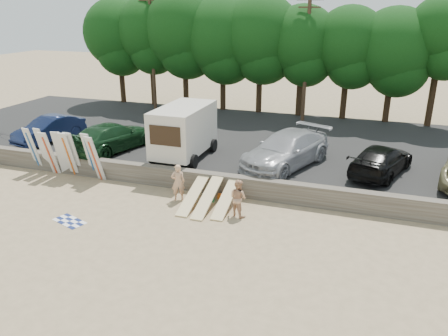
% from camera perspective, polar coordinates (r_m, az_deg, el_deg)
% --- Properties ---
extents(ground, '(120.00, 120.00, 0.00)m').
position_cam_1_polar(ground, '(18.87, -3.83, -6.71)').
color(ground, tan).
rests_on(ground, ground).
extents(seawall, '(44.00, 0.50, 1.00)m').
position_cam_1_polar(seawall, '(21.21, -0.79, -2.01)').
color(seawall, '#6B6356').
rests_on(seawall, ground).
extents(parking_lot, '(44.00, 14.50, 0.70)m').
position_cam_1_polar(parking_lot, '(28.03, 4.32, 3.27)').
color(parking_lot, '#282828').
rests_on(parking_lot, ground).
extents(treeline, '(33.61, 6.40, 9.34)m').
position_cam_1_polar(treeline, '(34.10, 5.09, 16.80)').
color(treeline, '#382616').
rests_on(treeline, parking_lot).
extents(utility_poles, '(25.80, 0.26, 9.00)m').
position_cam_1_polar(utility_poles, '(31.96, 10.73, 14.41)').
color(utility_poles, '#473321').
rests_on(utility_poles, parking_lot).
extents(box_trailer, '(2.60, 4.54, 2.85)m').
position_cam_1_polar(box_trailer, '(23.87, -5.30, 5.05)').
color(box_trailer, beige).
rests_on(box_trailer, parking_lot).
extents(car_0, '(2.52, 4.80, 1.50)m').
position_cam_1_polar(car_0, '(29.09, -21.87, 4.74)').
color(car_0, '#111C3E').
rests_on(car_0, parking_lot).
extents(car_1, '(3.48, 5.92, 1.61)m').
position_cam_1_polar(car_1, '(26.04, -14.37, 3.99)').
color(car_1, '#123319').
rests_on(car_1, parking_lot).
extents(car_2, '(4.52, 6.51, 1.75)m').
position_cam_1_polar(car_2, '(22.90, 8.09, 2.38)').
color(car_2, '#A5A5AA').
rests_on(car_2, parking_lot).
extents(car_3, '(3.50, 5.31, 1.43)m').
position_cam_1_polar(car_3, '(23.01, 19.83, 1.00)').
color(car_3, black).
rests_on(car_3, parking_lot).
extents(surfboard_upright_0, '(0.60, 0.76, 2.54)m').
position_cam_1_polar(surfboard_upright_0, '(25.89, -23.66, 2.23)').
color(surfboard_upright_0, silver).
rests_on(surfboard_upright_0, ground).
extents(surfboard_upright_1, '(0.59, 0.69, 2.55)m').
position_cam_1_polar(surfboard_upright_1, '(25.52, -22.50, 2.18)').
color(surfboard_upright_1, silver).
rests_on(surfboard_upright_1, ground).
extents(surfboard_upright_2, '(0.52, 0.85, 2.50)m').
position_cam_1_polar(surfboard_upright_2, '(24.93, -21.83, 1.79)').
color(surfboard_upright_2, silver).
rests_on(surfboard_upright_2, ground).
extents(surfboard_upright_3, '(0.60, 0.77, 2.53)m').
position_cam_1_polar(surfboard_upright_3, '(24.66, -20.52, 1.82)').
color(surfboard_upright_3, silver).
rests_on(surfboard_upright_3, ground).
extents(surfboard_upright_4, '(0.52, 0.77, 2.52)m').
position_cam_1_polar(surfboard_upright_4, '(24.32, -19.63, 1.66)').
color(surfboard_upright_4, silver).
rests_on(surfboard_upright_4, ground).
extents(surfboard_upright_5, '(0.52, 0.74, 2.53)m').
position_cam_1_polar(surfboard_upright_5, '(24.30, -19.07, 1.72)').
color(surfboard_upright_5, silver).
rests_on(surfboard_upright_5, ground).
extents(surfboard_upright_6, '(0.57, 0.70, 2.55)m').
position_cam_1_polar(surfboard_upright_6, '(23.71, -17.07, 1.52)').
color(surfboard_upright_6, silver).
rests_on(surfboard_upright_6, ground).
extents(surfboard_upright_7, '(0.61, 0.86, 2.51)m').
position_cam_1_polar(surfboard_upright_7, '(23.27, -16.48, 1.18)').
color(surfboard_upright_7, silver).
rests_on(surfboard_upright_7, ground).
extents(surfboard_low_0, '(0.56, 2.90, 0.92)m').
position_cam_1_polar(surfboard_low_0, '(20.09, -4.04, -3.52)').
color(surfboard_low_0, beige).
rests_on(surfboard_low_0, ground).
extents(surfboard_low_1, '(0.56, 2.88, 0.97)m').
position_cam_1_polar(surfboard_low_1, '(19.73, -2.16, -3.85)').
color(surfboard_low_1, beige).
rests_on(surfboard_low_1, ground).
extents(surfboard_low_2, '(0.56, 2.88, 0.97)m').
position_cam_1_polar(surfboard_low_2, '(19.69, 0.35, -3.88)').
color(surfboard_low_2, beige).
rests_on(surfboard_low_2, ground).
extents(beachgoer_a, '(0.76, 0.66, 1.76)m').
position_cam_1_polar(beachgoer_a, '(20.43, -6.03, -1.86)').
color(beachgoer_a, tan).
rests_on(beachgoer_a, ground).
extents(beachgoer_b, '(1.00, 0.92, 1.67)m').
position_cam_1_polar(beachgoer_b, '(18.84, 1.85, -3.91)').
color(beachgoer_b, tan).
rests_on(beachgoer_b, ground).
extents(cooler, '(0.43, 0.36, 0.32)m').
position_cam_1_polar(cooler, '(20.47, -1.81, -3.91)').
color(cooler, '#278F50').
rests_on(cooler, ground).
extents(gear_bag, '(0.34, 0.30, 0.22)m').
position_cam_1_polar(gear_bag, '(20.73, -0.41, -3.72)').
color(gear_bag, '#CD5A18').
rests_on(gear_bag, ground).
extents(beach_towel, '(1.91, 1.91, 0.00)m').
position_cam_1_polar(beach_towel, '(19.78, -19.52, -6.57)').
color(beach_towel, white).
rests_on(beach_towel, ground).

